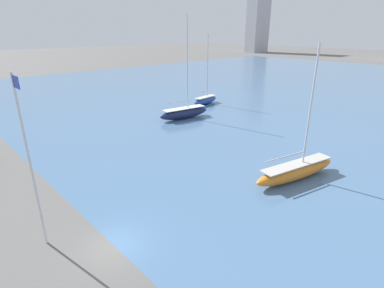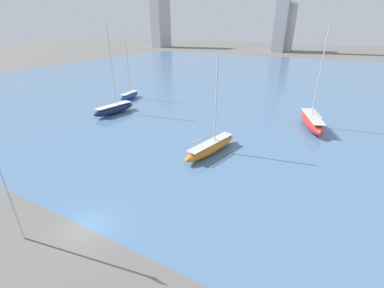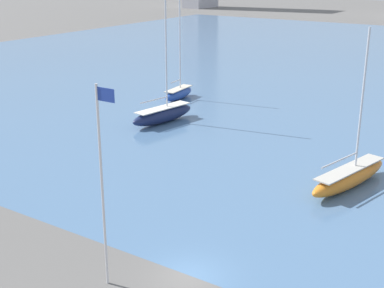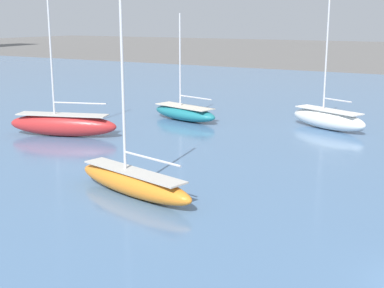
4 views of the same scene
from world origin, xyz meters
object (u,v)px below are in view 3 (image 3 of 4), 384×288
(flag_pole, at_px, (103,182))
(sailboat_blue, at_px, (179,93))
(sailboat_orange, at_px, (350,176))
(sailboat_navy, at_px, (163,114))

(flag_pole, distance_m, sailboat_blue, 43.79)
(sailboat_blue, bearing_deg, sailboat_orange, -35.46)
(sailboat_navy, bearing_deg, sailboat_blue, 124.77)
(sailboat_navy, relative_size, sailboat_orange, 1.26)
(flag_pole, relative_size, sailboat_orange, 0.91)
(flag_pole, relative_size, sailboat_blue, 0.88)
(flag_pole, bearing_deg, sailboat_navy, 120.84)
(flag_pole, height_order, sailboat_navy, sailboat_navy)
(sailboat_orange, relative_size, sailboat_blue, 0.97)
(flag_pole, xyz_separation_m, sailboat_orange, (7.00, 21.23, -5.35))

